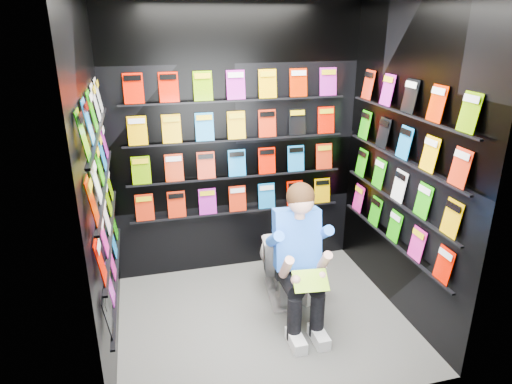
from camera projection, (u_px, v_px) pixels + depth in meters
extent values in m
plane|color=#5F605D|center=(263.00, 320.00, 3.91)|extent=(2.40, 2.40, 0.00)
cube|color=black|center=(236.00, 144.00, 4.35)|extent=(2.40, 0.04, 2.60)
cube|color=black|center=(312.00, 233.00, 2.54)|extent=(2.40, 0.04, 2.60)
cube|color=black|center=(98.00, 191.00, 3.16)|extent=(0.04, 2.00, 2.60)
cube|color=black|center=(405.00, 165.00, 3.73)|extent=(0.04, 2.00, 2.60)
imported|color=silver|center=(281.00, 259.00, 4.16)|extent=(0.50, 0.79, 0.73)
cube|color=white|center=(301.00, 280.00, 4.24)|extent=(0.37, 0.45, 0.30)
cube|color=white|center=(301.00, 264.00, 4.18)|extent=(0.39, 0.48, 0.03)
cube|color=#159728|center=(311.00, 281.00, 3.42)|extent=(0.28, 0.19, 0.11)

